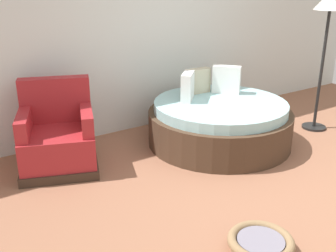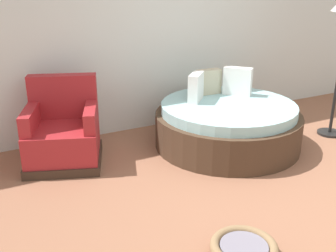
% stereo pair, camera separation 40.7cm
% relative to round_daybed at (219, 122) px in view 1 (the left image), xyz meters
% --- Properties ---
extents(ground_plane, '(8.00, 8.00, 0.02)m').
position_rel_round_daybed_xyz_m(ground_plane, '(-0.23, -1.27, -0.28)').
color(ground_plane, '#936047').
extents(back_wall, '(8.00, 0.12, 2.98)m').
position_rel_round_daybed_xyz_m(back_wall, '(-0.23, 1.10, 1.22)').
color(back_wall, silver).
rests_on(back_wall, ground_plane).
extents(round_daybed, '(1.77, 1.77, 0.89)m').
position_rel_round_daybed_xyz_m(round_daybed, '(0.00, 0.00, 0.00)').
color(round_daybed, '#473323').
rests_on(round_daybed, ground_plane).
extents(red_armchair, '(1.03, 1.03, 0.94)m').
position_rel_round_daybed_xyz_m(red_armchair, '(-1.90, 0.45, 0.06)').
color(red_armchair, '#38281E').
rests_on(red_armchair, ground_plane).
extents(pet_basket, '(0.51, 0.51, 0.13)m').
position_rel_round_daybed_xyz_m(pet_basket, '(-1.13, -1.83, -0.20)').
color(pet_basket, '#8E704C').
rests_on(pet_basket, ground_plane).
extents(floor_lamp, '(0.40, 0.40, 1.82)m').
position_rel_round_daybed_xyz_m(floor_lamp, '(1.43, -0.34, 1.26)').
color(floor_lamp, black).
rests_on(floor_lamp, ground_plane).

